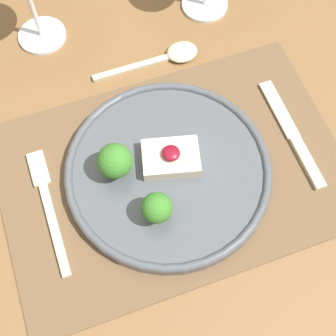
% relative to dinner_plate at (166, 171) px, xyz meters
% --- Properties ---
extents(ground_plane, '(8.00, 8.00, 0.00)m').
position_rel_dinner_plate_xyz_m(ground_plane, '(0.01, 0.00, -0.74)').
color(ground_plane, brown).
extents(dining_table, '(1.34, 0.91, 0.72)m').
position_rel_dinner_plate_xyz_m(dining_table, '(0.01, 0.00, -0.11)').
color(dining_table, brown).
rests_on(dining_table, ground_plane).
extents(placemat, '(0.49, 0.33, 0.00)m').
position_rel_dinner_plate_xyz_m(placemat, '(0.01, 0.00, -0.02)').
color(placemat, brown).
rests_on(placemat, dining_table).
extents(dinner_plate, '(0.29, 0.29, 0.08)m').
position_rel_dinner_plate_xyz_m(dinner_plate, '(0.00, 0.00, 0.00)').
color(dinner_plate, '#4C5156').
rests_on(dinner_plate, placemat).
extents(fork, '(0.02, 0.19, 0.01)m').
position_rel_dinner_plate_xyz_m(fork, '(-0.17, 0.02, -0.01)').
color(fork, beige).
rests_on(fork, placemat).
extents(knife, '(0.02, 0.19, 0.01)m').
position_rel_dinner_plate_xyz_m(knife, '(0.20, -0.01, -0.01)').
color(knife, beige).
rests_on(knife, placemat).
extents(spoon, '(0.18, 0.04, 0.01)m').
position_rel_dinner_plate_xyz_m(spoon, '(0.08, 0.20, -0.01)').
color(spoon, beige).
rests_on(spoon, dining_table).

